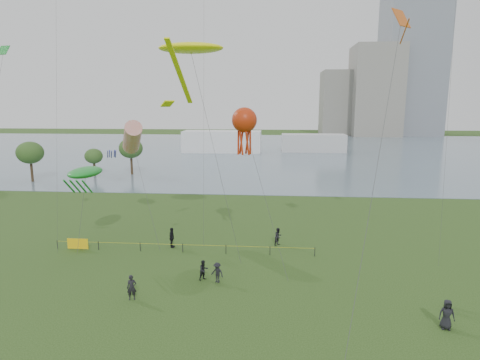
{
  "coord_description": "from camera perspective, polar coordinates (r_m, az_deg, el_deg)",
  "views": [
    {
      "loc": [
        2.31,
        -18.45,
        13.39
      ],
      "look_at": [
        0.0,
        10.0,
        8.0
      ],
      "focal_mm": 30.0,
      "sensor_mm": 36.0,
      "label": 1
    }
  ],
  "objects": [
    {
      "name": "lake",
      "position": [
        119.23,
        3.52,
        4.23
      ],
      "size": [
        400.0,
        120.0,
        0.08
      ],
      "primitive_type": "cube",
      "color": "slate",
      "rests_on": "ground_plane"
    },
    {
      "name": "building_mid",
      "position": [
        185.75,
        18.66,
        11.88
      ],
      "size": [
        20.0,
        20.0,
        38.0
      ],
      "primitive_type": "cube",
      "color": "gray",
      "rests_on": "ground_plane"
    },
    {
      "name": "building_low",
      "position": [
        188.8,
        13.93,
        10.57
      ],
      "size": [
        16.0,
        18.0,
        28.0
      ],
      "primitive_type": "cube",
      "color": "slate",
      "rests_on": "ground_plane"
    },
    {
      "name": "pavilion_left",
      "position": [
        114.82,
        -2.55,
        5.49
      ],
      "size": [
        22.0,
        8.0,
        6.0
      ],
      "primitive_type": "cube",
      "color": "white",
      "rests_on": "ground_plane"
    },
    {
      "name": "pavilion_right",
      "position": [
        117.54,
        10.38,
        5.2
      ],
      "size": [
        18.0,
        7.0,
        5.0
      ],
      "primitive_type": "cube",
      "color": "silver",
      "rests_on": "ground_plane"
    },
    {
      "name": "trees",
      "position": [
        78.65,
        -26.37,
        3.58
      ],
      "size": [
        28.88,
        19.03,
        7.78
      ],
      "color": "#362718",
      "rests_on": "ground_plane"
    },
    {
      "name": "fence",
      "position": [
        39.39,
        -16.97,
        -8.81
      ],
      "size": [
        24.07,
        0.07,
        1.05
      ],
      "color": "black",
      "rests_on": "ground_plane"
    },
    {
      "name": "spectator_a",
      "position": [
        31.86,
        -5.19,
        -12.65
      ],
      "size": [
        0.97,
        0.96,
        1.58
      ],
      "primitive_type": "imported",
      "rotation": [
        0.0,
        0.0,
        0.73
      ],
      "color": "black",
      "rests_on": "ground_plane"
    },
    {
      "name": "spectator_b",
      "position": [
        31.38,
        -3.26,
        -13.0
      ],
      "size": [
        1.18,
        0.97,
        1.59
      ],
      "primitive_type": "imported",
      "rotation": [
        0.0,
        0.0,
        -0.44
      ],
      "color": "black",
      "rests_on": "ground_plane"
    },
    {
      "name": "spectator_c",
      "position": [
        38.89,
        -9.68,
        -8.08
      ],
      "size": [
        0.51,
        1.15,
        1.95
      ],
      "primitive_type": "imported",
      "rotation": [
        0.0,
        0.0,
        1.54
      ],
      "color": "black",
      "rests_on": "ground_plane"
    },
    {
      "name": "spectator_d",
      "position": [
        28.38,
        27.33,
        -16.62
      ],
      "size": [
        0.98,
        0.71,
        1.86
      ],
      "primitive_type": "imported",
      "rotation": [
        0.0,
        0.0,
        -0.14
      ],
      "color": "black",
      "rests_on": "ground_plane"
    },
    {
      "name": "spectator_f",
      "position": [
        29.74,
        -15.15,
        -14.55
      ],
      "size": [
        0.75,
        0.6,
        1.79
      ],
      "primitive_type": "imported",
      "rotation": [
        0.0,
        0.0,
        0.31
      ],
      "color": "black",
      "rests_on": "ground_plane"
    },
    {
      "name": "spectator_g",
      "position": [
        39.18,
        5.47,
        -8.01
      ],
      "size": [
        1.04,
        1.06,
        1.72
      ],
      "primitive_type": "imported",
      "rotation": [
        0.0,
        0.0,
        0.86
      ],
      "color": "black",
      "rests_on": "ground_plane"
    },
    {
      "name": "kite_stingray",
      "position": [
        34.73,
        -7.04,
        18.05
      ],
      "size": [
        6.98,
        10.16,
        18.37
      ],
      "rotation": [
        0.0,
        0.0,
        0.32
      ],
      "color": "#3F3F42"
    },
    {
      "name": "kite_windsock",
      "position": [
        43.51,
        -15.1,
        5.84
      ],
      "size": [
        6.82,
        8.82,
        11.89
      ],
      "rotation": [
        0.0,
        0.0,
        -0.28
      ],
      "color": "#3F3F42"
    },
    {
      "name": "kite_creature",
      "position": [
        39.15,
        -21.14,
        1.0
      ],
      "size": [
        2.57,
        4.81,
        7.76
      ],
      "rotation": [
        0.0,
        0.0,
        0.23
      ],
      "color": "#3F3F42"
    },
    {
      "name": "kite_octopus",
      "position": [
        33.86,
        0.63,
        8.38
      ],
      "size": [
        4.81,
        5.72,
        13.17
      ],
      "rotation": [
        0.0,
        0.0,
        -0.42
      ],
      "color": "#3F3F42"
    },
    {
      "name": "kite_delta",
      "position": [
        29.46,
        21.7,
        18.7
      ],
      "size": [
        5.98,
        13.13,
        19.62
      ],
      "rotation": [
        0.0,
        0.0,
        -0.22
      ],
      "color": "#3F3F42"
    }
  ]
}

